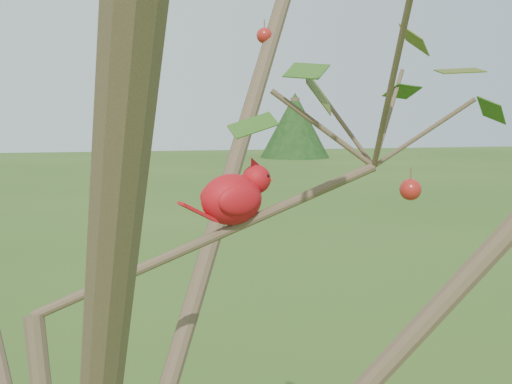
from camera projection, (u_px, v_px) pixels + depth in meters
crabapple_tree at (72, 228)px, 0.98m from camera, size 2.35×2.05×2.95m
cardinal at (235, 196)px, 1.13m from camera, size 0.19×0.12×0.13m
distant_trees at (75, 135)px, 25.51m from camera, size 42.81×16.06×3.46m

